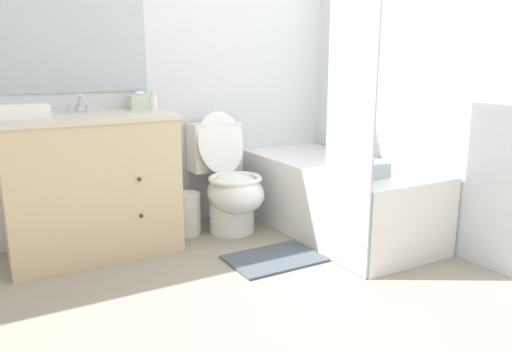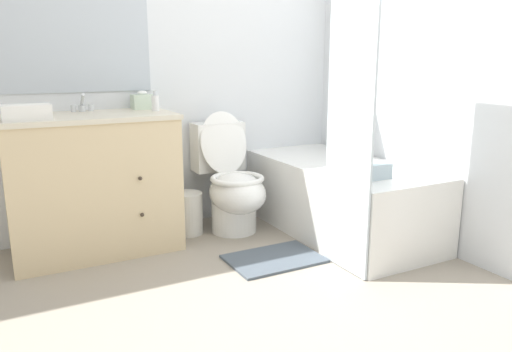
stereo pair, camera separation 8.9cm
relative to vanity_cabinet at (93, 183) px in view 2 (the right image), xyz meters
The scene contains 14 objects.
ground_plane 1.63m from the vanity_cabinet, 62.21° to the right, with size 14.00×14.00×0.00m, color gray.
wall_back 1.12m from the vanity_cabinet, 23.10° to the left, with size 8.00×0.06×2.50m.
wall_right 2.23m from the vanity_cabinet, 15.34° to the right, with size 0.05×2.67×2.50m.
vanity_cabinet is the anchor object (origin of this frame).
sink_faucet 0.51m from the vanity_cabinet, 90.00° to the left, with size 0.14×0.12×0.12m.
toilet 0.96m from the vanity_cabinet, ahead, with size 0.38×0.67×0.86m.
bathtub 1.70m from the vanity_cabinet, 16.30° to the right, with size 0.71×1.51×0.51m.
shower_curtain 1.70m from the vanity_cabinet, 39.17° to the right, with size 0.01×0.40×2.02m.
wastebasket 0.71m from the vanity_cabinet, ahead, with size 0.22×0.22×0.30m.
tissue_box 0.66m from the vanity_cabinet, 23.87° to the left, with size 0.15×0.12×0.12m.
soap_dispenser 0.66m from the vanity_cabinet, ahead, with size 0.05×0.05×0.13m.
hand_towel_folded 0.62m from the vanity_cabinet, 154.23° to the right, with size 0.26×0.15×0.09m.
bath_towel_folded 1.72m from the vanity_cabinet, 31.46° to the right, with size 0.27×0.23×0.09m.
bath_mat 1.26m from the vanity_cabinet, 36.98° to the right, with size 0.58×0.40×0.02m.
Camera 2 is at (-1.26, -1.85, 1.23)m, focal length 35.00 mm.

